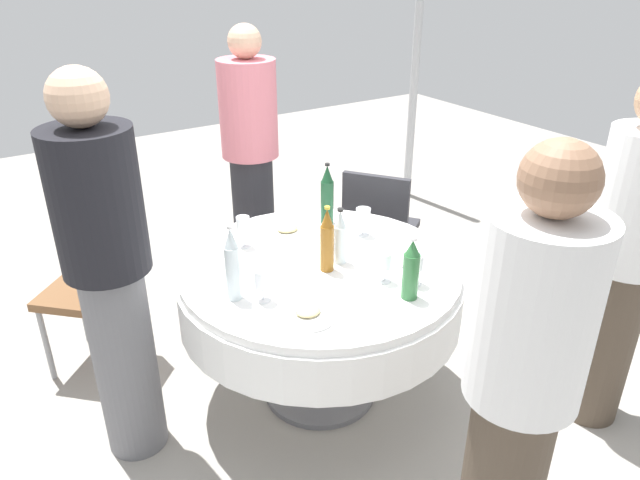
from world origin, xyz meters
name	(u,v)px	position (x,y,z in m)	size (l,w,h in m)	color
ground_plane	(320,391)	(0.00, 0.00, 0.00)	(10.00, 10.00, 0.00)	gray
dining_table	(320,293)	(0.00, 0.00, 0.59)	(1.31, 1.31, 0.74)	white
bottle_clear_rear	(340,238)	(-0.09, 0.03, 0.86)	(0.06, 0.06, 0.27)	silver
bottle_green_mid	(411,270)	(-0.16, 0.44, 0.87)	(0.07, 0.07, 0.28)	#2D6B38
bottle_amber_near	(328,241)	(0.00, 0.06, 0.88)	(0.06, 0.06, 0.31)	#8C5619
bottle_clear_left	(233,265)	(0.45, 0.05, 0.89)	(0.06, 0.06, 0.33)	silver
bottle_dark_green_north	(327,196)	(-0.28, -0.36, 0.89)	(0.07, 0.07, 0.33)	#194728
wine_glass_left	(363,216)	(-0.35, -0.14, 0.85)	(0.07, 0.07, 0.14)	white
wine_glass_north	(243,226)	(0.21, -0.35, 0.85)	(0.06, 0.06, 0.16)	white
wine_glass_far	(385,262)	(-0.15, 0.28, 0.83)	(0.06, 0.06, 0.14)	white
wine_glass_front	(262,280)	(0.36, 0.13, 0.84)	(0.07, 0.07, 0.14)	white
wine_glass_right	(416,264)	(-0.25, 0.37, 0.84)	(0.07, 0.07, 0.14)	white
plate_right	(308,314)	(0.27, 0.33, 0.75)	(0.22, 0.22, 0.04)	white
plate_east	(391,257)	(-0.31, 0.13, 0.75)	(0.21, 0.21, 0.02)	white
plate_south	(288,231)	(-0.04, -0.37, 0.75)	(0.24, 0.24, 0.04)	white
fork_mid	(271,264)	(0.19, -0.12, 0.74)	(0.18, 0.02, 0.01)	silver
person_rear	(519,390)	(0.04, 1.16, 0.85)	(0.34, 0.34, 1.63)	#4C3F33
person_mid	(251,162)	(-0.22, -1.11, 0.88)	(0.34, 0.34, 1.67)	#26262B
person_near	(626,256)	(-1.03, 0.83, 0.86)	(0.34, 0.34, 1.63)	#4C3F33
person_left	(109,273)	(0.88, -0.17, 0.89)	(0.34, 0.34, 1.69)	slate
chair_far	(379,224)	(-0.80, -0.57, 0.52)	(0.56, 0.56, 0.87)	#2D2D33
chair_front	(98,282)	(0.83, -0.80, 0.52)	(0.57, 0.57, 0.87)	brown
tent_pole_main	(416,61)	(-2.13, -1.83, 1.19)	(0.07, 0.07, 2.38)	#B2B5B7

